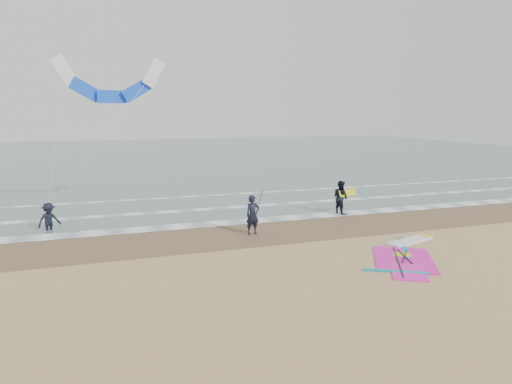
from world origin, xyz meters
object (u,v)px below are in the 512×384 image
object	(u,v)px
windsurf_rig	(407,254)
person_walking	(341,197)
person_standing	(253,215)
surf_kite	(111,84)
person_wading	(49,213)

from	to	relation	value
windsurf_rig	person_walking	world-z (taller)	person_walking
person_standing	surf_kite	xyz separation A→B (m)	(-6.04, 8.11, 6.50)
person_standing	person_wading	xyz separation A→B (m)	(-9.44, 3.89, -0.07)
windsurf_rig	person_standing	world-z (taller)	person_standing
person_standing	surf_kite	bearing A→B (deg)	118.08
windsurf_rig	surf_kite	xyz separation A→B (m)	(-11.10, 13.26, 7.43)
person_standing	person_walking	size ratio (longest dim) A/B	0.98
windsurf_rig	person_wading	xyz separation A→B (m)	(-14.51, 9.04, 0.85)
surf_kite	person_standing	bearing A→B (deg)	-53.32
person_walking	surf_kite	size ratio (longest dim) A/B	0.25
windsurf_rig	person_wading	distance (m)	17.12
surf_kite	windsurf_rig	bearing A→B (deg)	-50.05
person_standing	person_walking	bearing A→B (deg)	14.38
person_wading	surf_kite	world-z (taller)	surf_kite
person_standing	person_walking	world-z (taller)	person_walking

